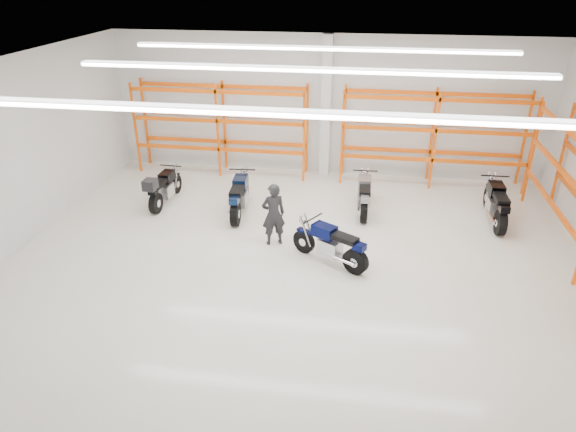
% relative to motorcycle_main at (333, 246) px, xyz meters
% --- Properties ---
extents(ground, '(14.00, 14.00, 0.00)m').
position_rel_motorcycle_main_xyz_m(ground, '(-0.72, -0.05, -0.48)').
color(ground, silver).
rests_on(ground, ground).
extents(room_shell, '(14.02, 12.02, 4.51)m').
position_rel_motorcycle_main_xyz_m(room_shell, '(-0.72, -0.03, 2.80)').
color(room_shell, silver).
rests_on(room_shell, ground).
extents(motorcycle_main, '(1.87, 1.20, 1.03)m').
position_rel_motorcycle_main_xyz_m(motorcycle_main, '(0.00, 0.00, 0.00)').
color(motorcycle_main, black).
rests_on(motorcycle_main, ground).
extents(motorcycle_back_a, '(0.68, 2.13, 1.09)m').
position_rel_motorcycle_main_xyz_m(motorcycle_back_a, '(-5.12, 2.52, 0.04)').
color(motorcycle_back_a, black).
rests_on(motorcycle_back_a, ground).
extents(motorcycle_back_b, '(0.75, 2.28, 1.12)m').
position_rel_motorcycle_main_xyz_m(motorcycle_back_b, '(-2.79, 2.29, 0.04)').
color(motorcycle_back_b, black).
rests_on(motorcycle_back_b, ground).
extents(motorcycle_back_c, '(0.70, 2.12, 1.04)m').
position_rel_motorcycle_main_xyz_m(motorcycle_back_c, '(0.66, 2.98, 0.01)').
color(motorcycle_back_c, black).
rests_on(motorcycle_back_c, ground).
extents(motorcycle_back_d, '(0.76, 2.29, 1.13)m').
position_rel_motorcycle_main_xyz_m(motorcycle_back_d, '(4.21, 2.85, 0.05)').
color(motorcycle_back_d, black).
rests_on(motorcycle_back_d, ground).
extents(standing_man, '(0.70, 0.60, 1.63)m').
position_rel_motorcycle_main_xyz_m(standing_man, '(-1.53, 0.76, 0.33)').
color(standing_man, black).
rests_on(standing_man, ground).
extents(structural_column, '(0.32, 0.32, 4.50)m').
position_rel_motorcycle_main_xyz_m(structural_column, '(-0.72, 5.77, 1.77)').
color(structural_column, white).
rests_on(structural_column, ground).
extents(pallet_racking_back_left, '(5.67, 0.87, 3.00)m').
position_rel_motorcycle_main_xyz_m(pallet_racking_back_left, '(-4.12, 5.43, 1.30)').
color(pallet_racking_back_left, '#FF5B18').
rests_on(pallet_racking_back_left, ground).
extents(pallet_racking_back_right, '(5.67, 0.87, 3.00)m').
position_rel_motorcycle_main_xyz_m(pallet_racking_back_right, '(2.68, 5.43, 1.30)').
color(pallet_racking_back_right, '#FF5B18').
rests_on(pallet_racking_back_right, ground).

